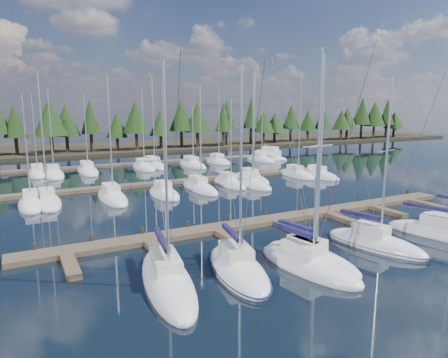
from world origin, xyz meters
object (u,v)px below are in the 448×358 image
front_sailboat_2 (308,264)px  front_sailboat_3 (311,258)px  front_sailboat_0 (167,280)px  motor_yacht_right (269,157)px  main_dock (276,221)px  front_sailboat_1 (238,268)px  front_sailboat_4 (375,243)px  front_sailboat_5 (447,234)px

front_sailboat_2 → front_sailboat_3: bearing=40.9°
front_sailboat_0 → motor_yacht_right: front_sailboat_0 is taller
front_sailboat_2 → front_sailboat_0: bearing=167.2°
main_dock → front_sailboat_2: 10.25m
front_sailboat_1 → front_sailboat_4: bearing=-3.5°
front_sailboat_2 → motor_yacht_right: (28.90, 47.42, 0.18)m
front_sailboat_0 → front_sailboat_5: 23.31m
motor_yacht_right → front_sailboat_5: bearing=-107.2°
motor_yacht_right → front_sailboat_2: bearing=-121.4°
front_sailboat_5 → front_sailboat_2: bearing=178.5°
front_sailboat_3 → motor_yacht_right: size_ratio=1.65×
front_sailboat_2 → front_sailboat_4: bearing=6.7°
front_sailboat_2 → front_sailboat_3: front_sailboat_2 is taller
front_sailboat_1 → motor_yacht_right: 56.69m
front_sailboat_1 → front_sailboat_3: bearing=-9.2°
main_dock → front_sailboat_5: bearing=-44.2°
front_sailboat_5 → front_sailboat_3: bearing=175.3°
main_dock → front_sailboat_0: size_ratio=3.18×
front_sailboat_3 → front_sailboat_4: size_ratio=1.08×
front_sailboat_0 → motor_yacht_right: 59.16m
front_sailboat_0 → front_sailboat_1: size_ratio=1.00×
front_sailboat_1 → motor_yacht_right: front_sailboat_1 is taller
front_sailboat_5 → front_sailboat_1: bearing=174.0°
front_sailboat_0 → front_sailboat_4: front_sailboat_0 is taller
front_sailboat_0 → front_sailboat_3: (9.90, -1.34, 0.03)m
front_sailboat_2 → front_sailboat_5: (14.12, -0.37, 0.01)m
front_sailboat_1 → front_sailboat_5: bearing=-6.0°
front_sailboat_0 → front_sailboat_5: size_ratio=0.88×
front_sailboat_0 → front_sailboat_1: front_sailboat_0 is taller
main_dock → front_sailboat_4: (3.15, -8.57, 0.08)m
main_dock → front_sailboat_0: front_sailboat_0 is taller
front_sailboat_0 → front_sailboat_5: bearing=-6.0°
front_sailboat_3 → motor_yacht_right: 54.49m
front_sailboat_3 → front_sailboat_4: (6.36, 0.13, -0.02)m
front_sailboat_0 → front_sailboat_2: (9.07, -2.05, 0.01)m
motor_yacht_right → front_sailboat_0: bearing=-129.9°
main_dock → front_sailboat_3: front_sailboat_3 is taller
main_dock → front_sailboat_1: 11.56m
main_dock → front_sailboat_0: 15.04m
front_sailboat_1 → front_sailboat_3: size_ratio=0.95×
main_dock → front_sailboat_2: bearing=-113.2°
front_sailboat_3 → front_sailboat_2: bearing=-139.1°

